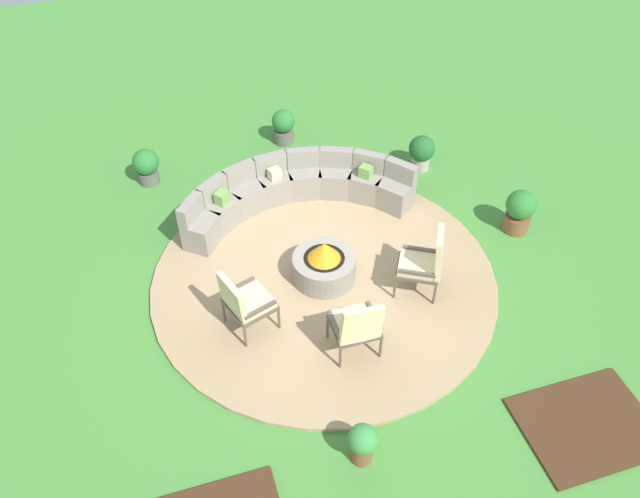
{
  "coord_description": "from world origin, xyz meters",
  "views": [
    {
      "loc": [
        -2.04,
        -6.31,
        6.89
      ],
      "look_at": [
        0.0,
        0.2,
        0.45
      ],
      "focal_mm": 35.95,
      "sensor_mm": 36.0,
      "label": 1
    }
  ],
  "objects_px": {
    "potted_plant_0": "(520,210)",
    "potted_plant_3": "(283,126)",
    "curved_stone_bench": "(294,192)",
    "lounge_chair_back_left": "(426,261)",
    "potted_plant_1": "(146,165)",
    "potted_plant_2": "(422,151)",
    "lounge_chair_front_right": "(357,325)",
    "lounge_chair_front_left": "(244,301)",
    "potted_plant_4": "(363,443)",
    "fire_pit": "(324,265)"
  },
  "relations": [
    {
      "from": "lounge_chair_front_right",
      "to": "lounge_chair_back_left",
      "type": "relative_size",
      "value": 0.92
    },
    {
      "from": "lounge_chair_front_left",
      "to": "potted_plant_2",
      "type": "xyz_separation_m",
      "value": [
        3.81,
        2.76,
        -0.23
      ]
    },
    {
      "from": "lounge_chair_front_left",
      "to": "potted_plant_4",
      "type": "distance_m",
      "value": 2.44
    },
    {
      "from": "curved_stone_bench",
      "to": "lounge_chair_front_left",
      "type": "height_order",
      "value": "lounge_chair_front_left"
    },
    {
      "from": "curved_stone_bench",
      "to": "potted_plant_4",
      "type": "bearing_deg",
      "value": -95.98
    },
    {
      "from": "potted_plant_4",
      "to": "potted_plant_3",
      "type": "bearing_deg",
      "value": 82.73
    },
    {
      "from": "potted_plant_1",
      "to": "potted_plant_2",
      "type": "relative_size",
      "value": 1.01
    },
    {
      "from": "potted_plant_2",
      "to": "potted_plant_1",
      "type": "bearing_deg",
      "value": 167.53
    },
    {
      "from": "lounge_chair_front_left",
      "to": "lounge_chair_front_right",
      "type": "relative_size",
      "value": 0.99
    },
    {
      "from": "curved_stone_bench",
      "to": "potted_plant_3",
      "type": "bearing_deg",
      "value": 79.81
    },
    {
      "from": "lounge_chair_back_left",
      "to": "potted_plant_0",
      "type": "xyz_separation_m",
      "value": [
        2.01,
        0.81,
        -0.21
      ]
    },
    {
      "from": "lounge_chair_front_right",
      "to": "lounge_chair_back_left",
      "type": "height_order",
      "value": "lounge_chair_back_left"
    },
    {
      "from": "lounge_chair_front_right",
      "to": "potted_plant_0",
      "type": "height_order",
      "value": "lounge_chair_front_right"
    },
    {
      "from": "lounge_chair_front_left",
      "to": "potted_plant_0",
      "type": "distance_m",
      "value": 4.67
    },
    {
      "from": "potted_plant_1",
      "to": "potted_plant_2",
      "type": "bearing_deg",
      "value": -12.47
    },
    {
      "from": "potted_plant_0",
      "to": "potted_plant_2",
      "type": "distance_m",
      "value": 2.16
    },
    {
      "from": "potted_plant_4",
      "to": "lounge_chair_back_left",
      "type": "bearing_deg",
      "value": 51.86
    },
    {
      "from": "fire_pit",
      "to": "potted_plant_2",
      "type": "distance_m",
      "value": 3.31
    },
    {
      "from": "lounge_chair_front_left",
      "to": "potted_plant_2",
      "type": "distance_m",
      "value": 4.71
    },
    {
      "from": "fire_pit",
      "to": "potted_plant_3",
      "type": "relative_size",
      "value": 1.38
    },
    {
      "from": "lounge_chair_front_left",
      "to": "potted_plant_1",
      "type": "height_order",
      "value": "lounge_chair_front_left"
    },
    {
      "from": "potted_plant_4",
      "to": "curved_stone_bench",
      "type": "bearing_deg",
      "value": 84.02
    },
    {
      "from": "potted_plant_1",
      "to": "potted_plant_2",
      "type": "xyz_separation_m",
      "value": [
        4.71,
        -1.04,
        0.01
      ]
    },
    {
      "from": "lounge_chair_front_right",
      "to": "potted_plant_2",
      "type": "distance_m",
      "value": 4.4
    },
    {
      "from": "curved_stone_bench",
      "to": "lounge_chair_back_left",
      "type": "height_order",
      "value": "lounge_chair_back_left"
    },
    {
      "from": "potted_plant_0",
      "to": "potted_plant_1",
      "type": "height_order",
      "value": "potted_plant_0"
    },
    {
      "from": "potted_plant_1",
      "to": "potted_plant_3",
      "type": "relative_size",
      "value": 0.98
    },
    {
      "from": "potted_plant_1",
      "to": "lounge_chair_front_left",
      "type": "bearing_deg",
      "value": -76.64
    },
    {
      "from": "lounge_chair_front_left",
      "to": "potted_plant_1",
      "type": "relative_size",
      "value": 1.52
    },
    {
      "from": "fire_pit",
      "to": "lounge_chair_front_left",
      "type": "relative_size",
      "value": 0.93
    },
    {
      "from": "curved_stone_bench",
      "to": "potted_plant_3",
      "type": "height_order",
      "value": "curved_stone_bench"
    },
    {
      "from": "lounge_chair_front_right",
      "to": "potted_plant_3",
      "type": "relative_size",
      "value": 1.5
    },
    {
      "from": "potted_plant_0",
      "to": "potted_plant_1",
      "type": "bearing_deg",
      "value": 151.05
    },
    {
      "from": "curved_stone_bench",
      "to": "potted_plant_1",
      "type": "xyz_separation_m",
      "value": [
        -2.23,
        1.5,
        -0.02
      ]
    },
    {
      "from": "curved_stone_bench",
      "to": "lounge_chair_back_left",
      "type": "xyz_separation_m",
      "value": [
        1.27,
        -2.35,
        0.24
      ]
    },
    {
      "from": "potted_plant_0",
      "to": "potted_plant_3",
      "type": "relative_size",
      "value": 1.12
    },
    {
      "from": "curved_stone_bench",
      "to": "potted_plant_0",
      "type": "xyz_separation_m",
      "value": [
        3.28,
        -1.55,
        0.03
      ]
    },
    {
      "from": "curved_stone_bench",
      "to": "lounge_chair_front_left",
      "type": "relative_size",
      "value": 3.88
    },
    {
      "from": "lounge_chair_front_right",
      "to": "potted_plant_4",
      "type": "relative_size",
      "value": 1.7
    },
    {
      "from": "lounge_chair_front_left",
      "to": "potted_plant_4",
      "type": "relative_size",
      "value": 1.69
    },
    {
      "from": "lounge_chair_back_left",
      "to": "potted_plant_1",
      "type": "height_order",
      "value": "lounge_chair_back_left"
    },
    {
      "from": "curved_stone_bench",
      "to": "potted_plant_4",
      "type": "height_order",
      "value": "curved_stone_bench"
    },
    {
      "from": "fire_pit",
      "to": "potted_plant_4",
      "type": "bearing_deg",
      "value": -99.06
    },
    {
      "from": "lounge_chair_front_right",
      "to": "fire_pit",
      "type": "bearing_deg",
      "value": 89.14
    },
    {
      "from": "lounge_chair_front_left",
      "to": "lounge_chair_back_left",
      "type": "xyz_separation_m",
      "value": [
        2.59,
        -0.05,
        0.02
      ]
    },
    {
      "from": "potted_plant_1",
      "to": "potted_plant_3",
      "type": "height_order",
      "value": "potted_plant_3"
    },
    {
      "from": "potted_plant_0",
      "to": "potted_plant_3",
      "type": "xyz_separation_m",
      "value": [
        -2.92,
        3.55,
        -0.05
      ]
    },
    {
      "from": "potted_plant_1",
      "to": "potted_plant_4",
      "type": "relative_size",
      "value": 1.11
    },
    {
      "from": "lounge_chair_front_right",
      "to": "potted_plant_1",
      "type": "xyz_separation_m",
      "value": [
        -2.19,
        4.63,
        -0.24
      ]
    },
    {
      "from": "lounge_chair_front_right",
      "to": "lounge_chair_front_left",
      "type": "bearing_deg",
      "value": 146.79
    }
  ]
}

